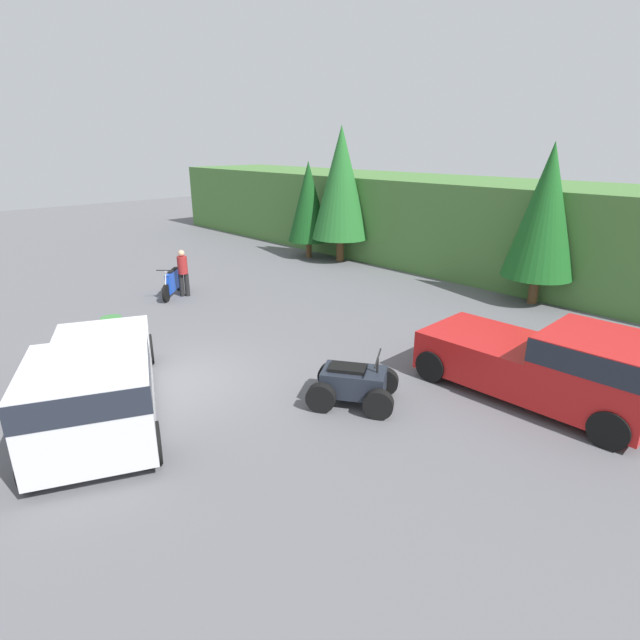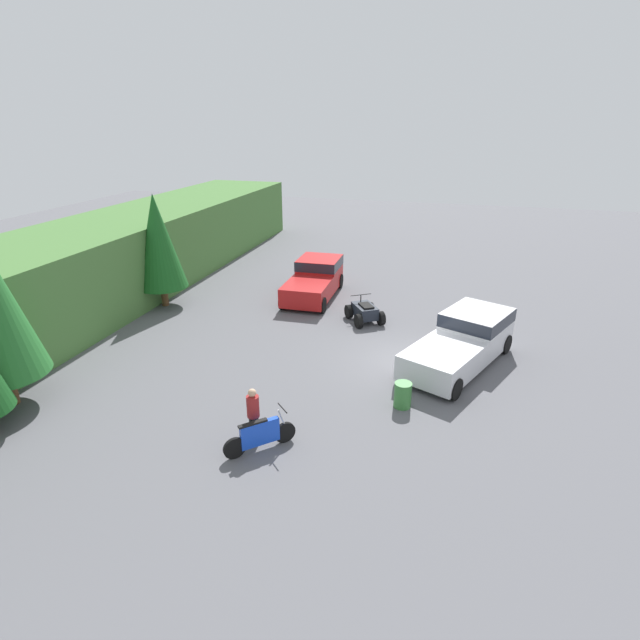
{
  "view_description": "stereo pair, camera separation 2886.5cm",
  "coord_description": "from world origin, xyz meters",
  "px_view_note": "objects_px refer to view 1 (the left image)",
  "views": [
    {
      "loc": [
        10.53,
        -5.04,
        5.59
      ],
      "look_at": [
        1.05,
        3.85,
        0.95
      ],
      "focal_mm": 28.0,
      "sensor_mm": 36.0,
      "label": 1
    },
    {
      "loc": [
        -17.9,
        -1.44,
        9.0
      ],
      "look_at": [
        1.05,
        3.85,
        0.95
      ],
      "focal_mm": 28.0,
      "sensor_mm": 36.0,
      "label": 2
    }
  ],
  "objects_px": {
    "pickup_truck_red": "(554,363)",
    "dirt_bike": "(172,283)",
    "rider_person": "(183,271)",
    "pickup_truck_second": "(95,381)",
    "quad_atv": "(354,384)",
    "steel_barrel": "(113,332)"
  },
  "relations": [
    {
      "from": "quad_atv",
      "to": "rider_person",
      "type": "height_order",
      "value": "rider_person"
    },
    {
      "from": "pickup_truck_second",
      "to": "dirt_bike",
      "type": "relative_size",
      "value": 3.69
    },
    {
      "from": "dirt_bike",
      "to": "quad_atv",
      "type": "relative_size",
      "value": 0.71
    },
    {
      "from": "pickup_truck_red",
      "to": "pickup_truck_second",
      "type": "distance_m",
      "value": 9.88
    },
    {
      "from": "pickup_truck_red",
      "to": "rider_person",
      "type": "distance_m",
      "value": 13.33
    },
    {
      "from": "quad_atv",
      "to": "steel_barrel",
      "type": "relative_size",
      "value": 2.65
    },
    {
      "from": "pickup_truck_red",
      "to": "dirt_bike",
      "type": "xyz_separation_m",
      "value": [
        -13.51,
        -2.25,
        -0.47
      ]
    },
    {
      "from": "pickup_truck_second",
      "to": "rider_person",
      "type": "relative_size",
      "value": 3.41
    },
    {
      "from": "pickup_truck_red",
      "to": "dirt_bike",
      "type": "distance_m",
      "value": 13.7
    },
    {
      "from": "dirt_bike",
      "to": "rider_person",
      "type": "bearing_deg",
      "value": 90.39
    },
    {
      "from": "pickup_truck_second",
      "to": "rider_person",
      "type": "bearing_deg",
      "value": 164.44
    },
    {
      "from": "pickup_truck_second",
      "to": "quad_atv",
      "type": "relative_size",
      "value": 2.62
    },
    {
      "from": "dirt_bike",
      "to": "steel_barrel",
      "type": "relative_size",
      "value": 1.88
    },
    {
      "from": "rider_person",
      "to": "pickup_truck_second",
      "type": "bearing_deg",
      "value": -4.28
    },
    {
      "from": "dirt_bike",
      "to": "steel_barrel",
      "type": "distance_m",
      "value": 5.05
    },
    {
      "from": "pickup_truck_second",
      "to": "steel_barrel",
      "type": "bearing_deg",
      "value": 178.69
    },
    {
      "from": "pickup_truck_second",
      "to": "rider_person",
      "type": "height_order",
      "value": "pickup_truck_second"
    },
    {
      "from": "pickup_truck_second",
      "to": "dirt_bike",
      "type": "xyz_separation_m",
      "value": [
        -7.46,
        5.56,
        -0.47
      ]
    },
    {
      "from": "pickup_truck_red",
      "to": "steel_barrel",
      "type": "distance_m",
      "value": 11.68
    },
    {
      "from": "quad_atv",
      "to": "rider_person",
      "type": "bearing_deg",
      "value": 138.95
    },
    {
      "from": "quad_atv",
      "to": "rider_person",
      "type": "relative_size",
      "value": 1.3
    },
    {
      "from": "rider_person",
      "to": "dirt_bike",
      "type": "bearing_deg",
      "value": -99.94
    }
  ]
}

